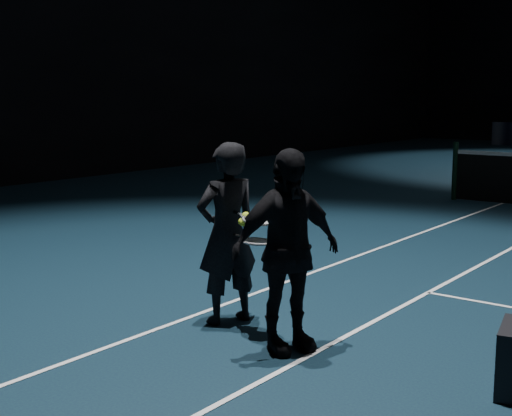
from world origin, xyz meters
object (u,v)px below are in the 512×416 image
(racket_lower, at_px, (257,241))
(tennis_balls, at_px, (244,220))
(player_b, at_px, (286,251))
(racket_upper, at_px, (257,221))
(player_a, at_px, (227,233))

(racket_lower, relative_size, tennis_balls, 5.67)
(player_b, relative_size, tennis_balls, 13.23)
(player_b, distance_m, racket_upper, 0.48)
(player_a, bearing_deg, racket_upper, 98.25)
(racket_upper, distance_m, tennis_balls, 0.15)
(racket_lower, bearing_deg, player_a, -180.00)
(racket_lower, xyz_separation_m, tennis_balls, (-0.18, 0.07, 0.15))
(player_b, xyz_separation_m, racket_lower, (-0.38, 0.12, 0.01))
(tennis_balls, bearing_deg, player_a, 163.05)
(racket_lower, relative_size, racket_upper, 1.00)
(racket_upper, bearing_deg, player_a, -178.29)
(player_b, bearing_deg, racket_lower, 96.96)
(racket_upper, bearing_deg, racket_lower, -42.66)
(player_a, distance_m, tennis_balls, 0.30)
(player_b, xyz_separation_m, tennis_balls, (-0.56, 0.19, 0.15))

